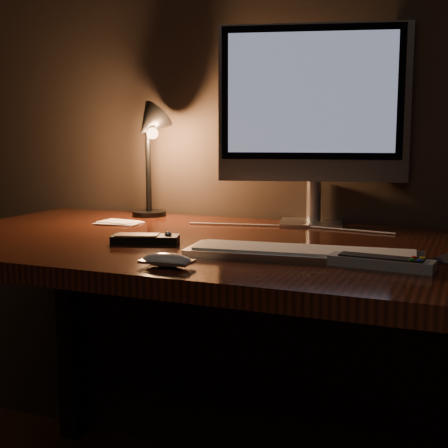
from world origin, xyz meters
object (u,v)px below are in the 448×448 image
at_px(tv_remote, 381,262).
at_px(desk_lamp, 150,140).
at_px(desk, 265,292).
at_px(monitor, 313,108).
at_px(mouse, 167,262).
at_px(media_remote, 145,239).
at_px(keyboard, 303,253).

bearing_deg(tv_remote, desk_lamp, 153.76).
bearing_deg(desk, monitor, 81.39).
xyz_separation_m(mouse, tv_remote, (0.36, 0.14, 0.00)).
relative_size(monitor, media_remote, 3.30).
height_order(media_remote, tv_remote, media_remote).
bearing_deg(mouse, keyboard, 40.29).
bearing_deg(monitor, tv_remote, -76.27).
bearing_deg(desk_lamp, monitor, 15.14).
relative_size(desk, mouse, 16.90).
xyz_separation_m(mouse, media_remote, (-0.16, 0.20, 0.00)).
distance_m(mouse, tv_remote, 0.39).
distance_m(monitor, media_remote, 0.58).
bearing_deg(desk_lamp, media_remote, -53.49).
relative_size(mouse, media_remote, 0.60).
relative_size(media_remote, desk_lamp, 0.48).
xyz_separation_m(desk, mouse, (-0.07, -0.36, 0.14)).
distance_m(tv_remote, desk_lamp, 0.86).
bearing_deg(desk, tv_remote, -37.50).
xyz_separation_m(desk, monitor, (0.04, 0.26, 0.44)).
bearing_deg(keyboard, desk_lamp, 138.54).
xyz_separation_m(desk, desk_lamp, (-0.42, 0.21, 0.35)).
xyz_separation_m(monitor, mouse, (-0.11, -0.62, -0.30)).
bearing_deg(monitor, mouse, -113.80).
xyz_separation_m(mouse, desk_lamp, (-0.35, 0.58, 0.21)).
height_order(desk, keyboard, keyboard).
height_order(keyboard, media_remote, media_remote).
distance_m(keyboard, mouse, 0.28).
bearing_deg(mouse, monitor, 78.72).
height_order(monitor, desk_lamp, monitor).
relative_size(mouse, desk_lamp, 0.29).
distance_m(monitor, tv_remote, 0.62).
bearing_deg(desk_lamp, mouse, -49.33).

